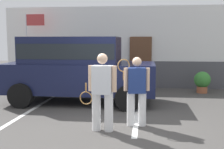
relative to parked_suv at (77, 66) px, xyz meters
The scene contains 9 objects.
ground_plane 3.11m from the parked_suv, 58.75° to the right, with size 40.00×40.00×0.00m, color #423F3D.
parking_stripe_0 1.82m from the parked_suv, 136.73° to the right, with size 0.12×4.40×0.01m, color silver.
parking_stripe_1 2.44m from the parked_suv, 26.78° to the right, with size 0.12×4.40×0.01m, color silver.
house_frontage 3.63m from the parked_suv, 65.34° to the left, with size 10.80×0.40×3.35m.
parked_suv is the anchor object (origin of this frame).
tennis_player_man 3.01m from the parked_suv, 65.90° to the right, with size 0.87×0.30×1.67m.
tennis_player_woman 3.01m from the parked_suv, 49.74° to the right, with size 0.73×0.29×1.57m.
potted_plant_by_porch 4.79m from the parked_suv, 26.74° to the left, with size 0.61×0.61×0.80m.
flag_pole 3.75m from the parked_suv, 135.01° to the left, with size 0.80×0.05×3.05m.
Camera 1 is at (0.64, -6.09, 1.93)m, focal length 45.11 mm.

